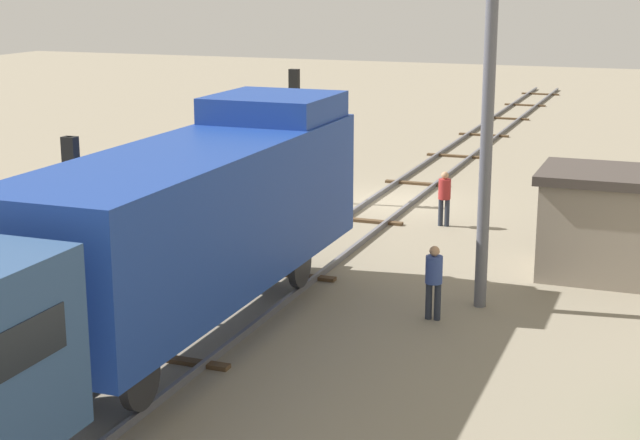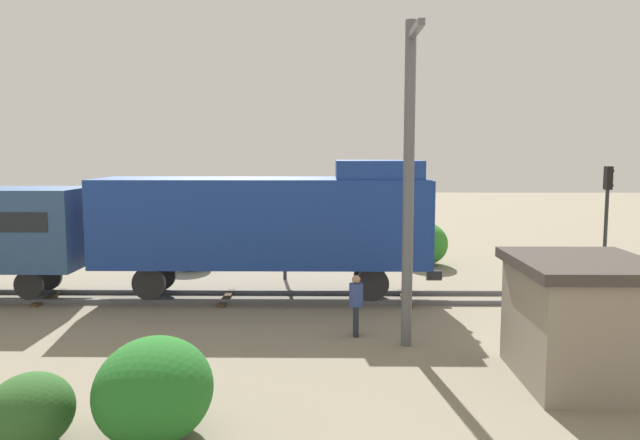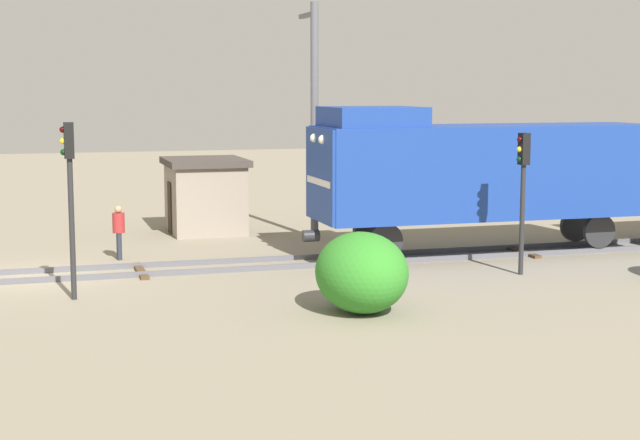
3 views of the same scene
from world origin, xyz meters
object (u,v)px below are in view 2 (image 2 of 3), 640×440
object	(u,v)px
traffic_signal_mid	(285,208)
catenary_mast	(409,178)
relay_hut	(581,320)
locomotive	(269,219)
worker_near_track	(632,287)
worker_by_signal	(356,301)
traffic_signal_near	(607,202)

from	to	relation	value
traffic_signal_mid	catenary_mast	distance (m)	9.38
catenary_mast	relay_hut	xyz separation A→B (m)	(-2.44, -3.51, -3.01)
locomotive	relay_hut	xyz separation A→B (m)	(-7.50, -7.56, -1.38)
traffic_signal_mid	worker_near_track	bearing A→B (deg)	-118.12
traffic_signal_mid	worker_near_track	world-z (taller)	traffic_signal_mid
traffic_signal_mid	worker_by_signal	distance (m)	8.20
locomotive	traffic_signal_near	size ratio (longest dim) A/B	2.59
relay_hut	worker_near_track	bearing A→B (deg)	-35.25
locomotive	relay_hut	size ratio (longest dim) A/B	3.31
worker_near_track	worker_by_signal	size ratio (longest dim) A/B	1.00
traffic_signal_near	relay_hut	world-z (taller)	traffic_signal_near
relay_hut	traffic_signal_mid	bearing A→B (deg)	33.63
worker_by_signal	relay_hut	bearing A→B (deg)	-130.01
worker_near_track	locomotive	bearing A→B (deg)	129.72
worker_near_track	relay_hut	xyz separation A→B (m)	(-5.10, 3.60, 0.40)
locomotive	traffic_signal_mid	distance (m)	3.41
locomotive	traffic_signal_mid	bearing A→B (deg)	-5.20
traffic_signal_near	worker_near_track	distance (m)	6.20
worker_near_track	catenary_mast	bearing A→B (deg)	162.35
traffic_signal_mid	catenary_mast	size ratio (longest dim) A/B	0.49
locomotive	catenary_mast	world-z (taller)	catenary_mast
worker_near_track	traffic_signal_near	bearing A→B (deg)	35.64
relay_hut	worker_by_signal	bearing A→B (deg)	55.45
locomotive	worker_by_signal	xyz separation A→B (m)	(-4.20, -2.77, -1.78)
locomotive	traffic_signal_mid	size ratio (longest dim) A/B	2.85
catenary_mast	relay_hut	size ratio (longest dim) A/B	2.37
worker_near_track	relay_hut	size ratio (longest dim) A/B	0.49
locomotive	traffic_signal_near	bearing A→B (deg)	-75.96
traffic_signal_mid	catenary_mast	world-z (taller)	catenary_mast
worker_near_track	catenary_mast	size ratio (longest dim) A/B	0.20
catenary_mast	traffic_signal_mid	bearing A→B (deg)	23.85
locomotive	traffic_signal_mid	world-z (taller)	locomotive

